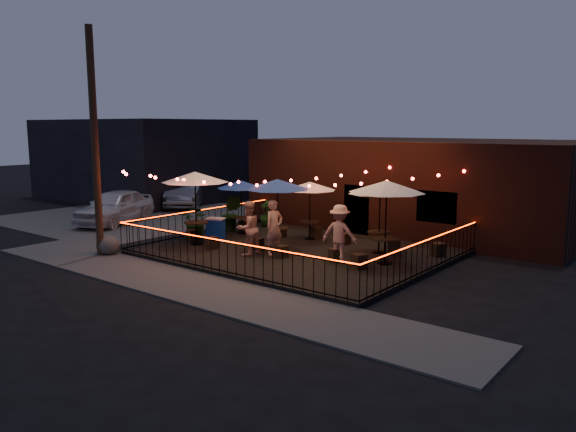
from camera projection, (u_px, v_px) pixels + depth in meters
name	position (u px, v px, depth m)	size (l,w,h in m)	color
ground	(262.00, 265.00, 18.85)	(110.00, 110.00, 0.00)	black
patio	(298.00, 252.00, 20.39)	(10.00, 8.00, 0.15)	black
sidewalk	(189.00, 286.00, 16.33)	(18.00, 2.50, 0.05)	#464441
parking_lot	(139.00, 215.00, 29.29)	(11.00, 12.00, 0.02)	#464441
brick_building	(421.00, 184.00, 25.66)	(14.00, 8.00, 4.00)	#3C1810
background_building	(143.00, 159.00, 36.44)	(12.00, 9.00, 5.00)	black
utility_pole	(95.00, 144.00, 19.50)	(0.26, 0.26, 8.00)	#322714
fence_front	(219.00, 256.00, 17.19)	(10.00, 0.04, 1.04)	black
fence_left	(203.00, 222.00, 23.35)	(0.04, 8.00, 1.04)	black
fence_right	(427.00, 256.00, 17.24)	(0.04, 8.00, 1.04)	black
festoon_lights	(271.00, 184.00, 20.38)	(10.02, 8.72, 1.32)	#FF221B
cafe_table_0	(195.00, 178.00, 21.03)	(2.53, 2.53, 2.77)	black
cafe_table_1	(241.00, 185.00, 23.22)	(2.39, 2.39, 2.24)	black
cafe_table_2	(277.00, 185.00, 20.18)	(2.75, 2.75, 2.58)	black
cafe_table_3	(310.00, 187.00, 22.08)	(2.30, 2.30, 2.30)	black
cafe_table_4	(387.00, 188.00, 18.02)	(3.17, 3.17, 2.74)	black
cafe_table_5	(380.00, 190.00, 19.62)	(2.49, 2.49, 2.48)	black
bistro_chair_0	(193.00, 235.00, 22.04)	(0.38, 0.38, 0.45)	black
bistro_chair_1	(212.00, 243.00, 20.61)	(0.37, 0.37, 0.44)	black
bistro_chair_2	(244.00, 226.00, 24.00)	(0.40, 0.40, 0.48)	black
bistro_chair_3	(281.00, 232.00, 22.83)	(0.33, 0.33, 0.40)	black
bistro_chair_4	(258.00, 244.00, 20.52)	(0.35, 0.35, 0.41)	black
bistro_chair_5	(282.00, 251.00, 19.25)	(0.35, 0.35, 0.42)	black
bistro_chair_6	(316.00, 233.00, 22.55)	(0.38, 0.38, 0.44)	black
bistro_chair_7	(344.00, 238.00, 21.44)	(0.36, 0.36, 0.43)	black
bistro_chair_8	(335.00, 255.00, 18.79)	(0.35, 0.35, 0.41)	black
bistro_chair_9	(359.00, 261.00, 17.75)	(0.40, 0.40, 0.47)	black
bistro_chair_10	(394.00, 246.00, 20.03)	(0.39, 0.39, 0.47)	black
bistro_chair_11	(438.00, 250.00, 19.45)	(0.39, 0.39, 0.46)	black
patron_a	(274.00, 227.00, 19.59)	(0.71, 0.46, 1.93)	tan
patron_b	(248.00, 228.00, 19.51)	(0.92, 0.72, 1.90)	beige
patron_c	(340.00, 233.00, 18.59)	(1.23, 0.71, 1.90)	#DFAA94
potted_shrub_a	(197.00, 222.00, 22.55)	(1.16, 1.00, 1.28)	#0E360C
potted_shrub_b	(232.00, 213.00, 24.09)	(0.85, 0.69, 1.55)	#103F12
potted_shrub_c	(267.00, 213.00, 25.12)	(0.68, 0.68, 1.21)	#0E3B0E
cooler	(216.00, 229.00, 21.98)	(0.82, 0.71, 0.91)	#0D37AB
boulder	(108.00, 245.00, 20.28)	(0.91, 0.77, 0.71)	#4A4A45
car_white	(115.00, 207.00, 26.76)	(1.92, 4.78, 1.63)	white
car_silver	(186.00, 192.00, 32.43)	(1.78, 5.10, 1.68)	#9B9CA4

